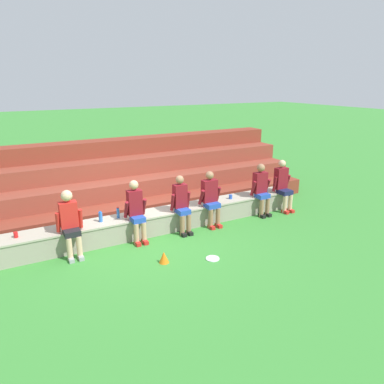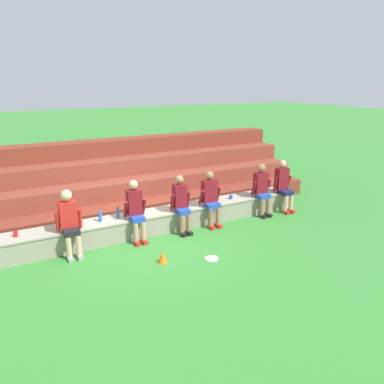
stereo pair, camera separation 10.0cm
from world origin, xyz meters
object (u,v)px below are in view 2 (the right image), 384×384
Objects in this scene: water_bottle_mid_left at (118,213)px; sports_cone at (163,257)px; person_right_of_center at (211,197)px; person_far_right at (262,188)px; water_bottle_near_left at (100,216)px; person_rightmost_edge at (284,185)px; plastic_cup_left_end at (231,197)px; person_center at (181,203)px; plastic_cup_right_end at (16,234)px; frisbee at (212,259)px; person_left_of_center at (136,210)px; person_far_left at (69,221)px; plastic_cup_middle at (267,191)px.

water_bottle_mid_left is 1.10× the size of sports_cone.
person_right_of_center is 1.57m from person_far_right.
person_rightmost_edge is at bearing -3.51° from water_bottle_near_left.
person_far_right reaches higher than sports_cone.
person_center is at bearing -169.91° from plastic_cup_left_end.
plastic_cup_right_end is 3.94m from frisbee.
person_rightmost_edge is 5.06× the size of frisbee.
person_left_of_center is 2.71m from plastic_cup_left_end.
person_far_left is 2.98m from frisbee.
person_right_of_center is at bearing 179.94° from person_rightmost_edge.
plastic_cup_right_end is at bearing 173.69° from person_left_of_center.
frisbee is (-0.90, -1.56, -0.72)m from person_right_of_center.
person_center is 12.76× the size of plastic_cup_left_end.
person_center is 2.78m from plastic_cup_middle.
person_rightmost_edge is 5.83× the size of water_bottle_near_left.
person_far_left reaches higher than plastic_cup_middle.
person_center is 1.62m from plastic_cup_left_end.
water_bottle_near_left is at bearing 173.47° from person_right_of_center.
person_far_right is 4.23m from water_bottle_near_left.
frisbee is at bearing -28.18° from plastic_cup_right_end.
person_left_of_center reaches higher than person_center.
person_left_of_center is 12.27× the size of plastic_cup_right_end.
person_far_left is at bearing 141.56° from sports_cone.
frisbee is 1.19× the size of sports_cone.
plastic_cup_middle is at bearing 32.56° from person_far_right.
frisbee is at bearing -147.70° from plastic_cup_middle.
person_center is 3.54m from plastic_cup_right_end.
person_center is 4.95× the size of frisbee.
water_bottle_mid_left is 4.18m from plastic_cup_middle.
person_rightmost_edge is (2.32, -0.00, 0.01)m from person_right_of_center.
person_far_left is 2.52m from person_center.
person_right_of_center is at bearing 60.01° from frisbee.
person_rightmost_edge reaches higher than person_center.
person_center is 1.69m from frisbee.
person_center is 0.99× the size of person_far_right.
person_rightmost_edge is (0.75, 0.00, -0.00)m from person_far_right.
person_center is at bearing -10.33° from water_bottle_near_left.
person_right_of_center is 1.96m from plastic_cup_middle.
plastic_cup_left_end is (1.59, 0.28, -0.17)m from person_center.
person_center is 5.71× the size of water_bottle_near_left.
person_rightmost_edge is 13.03× the size of plastic_cup_left_end.
water_bottle_near_left is 1.70m from plastic_cup_right_end.
person_far_right is (1.57, -0.00, 0.01)m from person_right_of_center.
water_bottle_near_left is (-1.83, 0.33, -0.11)m from person_center.
person_far_right is at bearing 0.22° from person_far_left.
person_left_of_center is at bearing -176.77° from plastic_cup_middle.
water_bottle_near_left is 0.94× the size of water_bottle_mid_left.
plastic_cup_middle is (-0.38, 0.24, -0.18)m from person_rightmost_edge.
water_bottle_near_left reaches higher than sports_cone.
water_bottle_near_left is at bearing 0.66° from plastic_cup_right_end.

